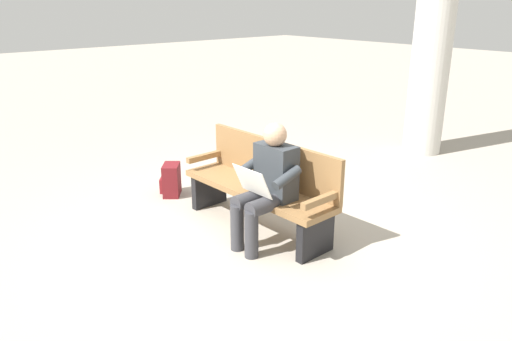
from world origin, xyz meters
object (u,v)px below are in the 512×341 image
(backpack, at_px, (171,180))
(bench_near, at_px, (262,184))
(person_seated, at_px, (267,182))
(support_pillar, at_px, (436,13))

(backpack, bearing_deg, bench_near, -169.49)
(person_seated, relative_size, support_pillar, 0.29)
(person_seated, relative_size, backpack, 3.06)
(backpack, bearing_deg, support_pillar, -104.20)
(person_seated, bearing_deg, bench_near, -35.46)
(bench_near, xyz_separation_m, support_pillar, (0.36, -3.63, 1.58))
(bench_near, height_order, support_pillar, support_pillar)
(bench_near, bearing_deg, backpack, 9.53)
(support_pillar, bearing_deg, bench_near, 95.71)
(person_seated, height_order, backpack, person_seated)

